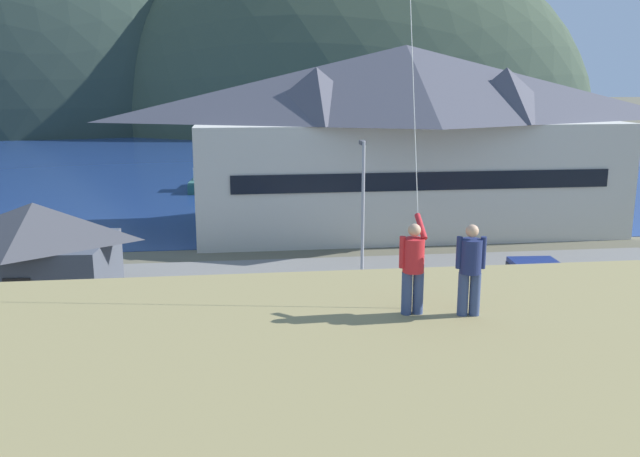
% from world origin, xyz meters
% --- Properties ---
extents(ground_plane, '(600.00, 600.00, 0.00)m').
position_xyz_m(ground_plane, '(0.00, 0.00, 0.00)').
color(ground_plane, '#66604C').
extents(parking_lot_pad, '(40.00, 20.00, 0.10)m').
position_xyz_m(parking_lot_pad, '(0.00, 5.00, 0.05)').
color(parking_lot_pad, gray).
rests_on(parking_lot_pad, ground).
extents(bay_water, '(360.00, 84.00, 0.03)m').
position_xyz_m(bay_water, '(0.00, 60.00, 0.01)').
color(bay_water, navy).
rests_on(bay_water, ground).
extents(far_hill_west_ridge, '(87.62, 44.26, 76.18)m').
position_xyz_m(far_hill_west_ridge, '(-46.94, 113.79, 0.00)').
color(far_hill_west_ridge, '#2D3D33').
rests_on(far_hill_west_ridge, ground).
extents(far_hill_east_peak, '(96.14, 50.68, 74.97)m').
position_xyz_m(far_hill_east_peak, '(18.61, 109.59, 0.00)').
color(far_hill_east_peak, '#3D4C38').
rests_on(far_hill_east_peak, ground).
extents(harbor_lodge, '(29.00, 12.01, 12.15)m').
position_xyz_m(harbor_lodge, '(7.27, 22.49, 6.46)').
color(harbor_lodge, beige).
rests_on(harbor_lodge, ground).
extents(storage_shed_near_lot, '(7.03, 5.83, 4.83)m').
position_xyz_m(storage_shed_near_lot, '(-12.65, 8.26, 2.51)').
color(storage_shed_near_lot, '#474C56').
rests_on(storage_shed_near_lot, ground).
extents(wharf_dock, '(3.20, 14.04, 0.70)m').
position_xyz_m(wharf_dock, '(-3.77, 36.00, 0.35)').
color(wharf_dock, '#70604C').
rests_on(wharf_dock, ground).
extents(moored_boat_wharfside, '(2.44, 6.23, 2.16)m').
position_xyz_m(moored_boat_wharfside, '(-7.08, 40.05, 0.72)').
color(moored_boat_wharfside, '#23564C').
rests_on(moored_boat_wharfside, ground).
extents(parked_car_corner_spot, '(4.30, 2.25, 1.82)m').
position_xyz_m(parked_car_corner_spot, '(1.48, -0.68, 1.06)').
color(parked_car_corner_spot, silver).
rests_on(parked_car_corner_spot, parking_lot_pad).
extents(parked_car_front_row_silver, '(4.30, 2.26, 1.82)m').
position_xyz_m(parked_car_front_row_silver, '(9.49, 6.73, 1.06)').
color(parked_car_front_row_silver, navy).
rests_on(parked_car_front_row_silver, parking_lot_pad).
extents(parked_car_mid_row_near, '(4.28, 2.20, 1.82)m').
position_xyz_m(parked_car_mid_row_near, '(-10.09, 0.64, 1.06)').
color(parked_car_mid_row_near, black).
rests_on(parked_car_mid_row_near, parking_lot_pad).
extents(parked_car_back_row_right, '(4.30, 2.26, 1.82)m').
position_xyz_m(parked_car_back_row_right, '(-2.71, 5.38, 1.06)').
color(parked_car_back_row_right, navy).
rests_on(parked_car_back_row_right, parking_lot_pad).
extents(parked_car_front_row_end, '(4.21, 2.08, 1.82)m').
position_xyz_m(parked_car_front_row_end, '(7.12, 1.69, 1.06)').
color(parked_car_front_row_end, '#9EA3A8').
rests_on(parked_car_front_row_end, parking_lot_pad).
extents(parked_car_front_row_red, '(4.32, 2.29, 1.82)m').
position_xyz_m(parked_car_front_row_red, '(-3.47, 0.80, 1.06)').
color(parked_car_front_row_red, '#B28923').
rests_on(parked_car_front_row_red, parking_lot_pad).
extents(parking_light_pole, '(0.24, 0.78, 7.00)m').
position_xyz_m(parking_light_pole, '(2.27, 10.56, 4.14)').
color(parking_light_pole, '#ADADB2').
rests_on(parking_light_pole, parking_lot_pad).
extents(person_kite_flyer, '(0.51, 0.67, 1.86)m').
position_xyz_m(person_kite_flyer, '(-0.56, -9.74, 6.73)').
color(person_kite_flyer, '#384770').
rests_on(person_kite_flyer, grassy_hill_foreground).
extents(person_companion, '(0.55, 0.40, 1.74)m').
position_xyz_m(person_companion, '(0.47, -9.94, 6.71)').
color(person_companion, '#384770').
rests_on(person_companion, grassy_hill_foreground).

